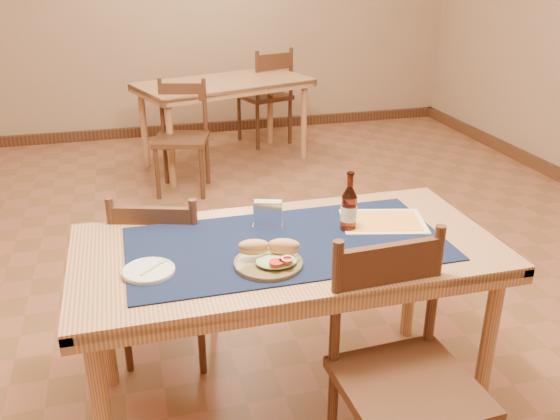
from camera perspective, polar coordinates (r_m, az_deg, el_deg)
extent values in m
cube|color=brown|center=(3.31, -3.21, -9.07)|extent=(6.00, 7.00, 0.02)
cylinder|color=tan|center=(2.15, -16.69, -18.71)|extent=(0.06, 0.06, 0.71)
cylinder|color=tan|center=(2.49, 19.31, -12.52)|extent=(0.06, 0.06, 0.71)
cylinder|color=tan|center=(2.67, -16.64, -9.61)|extent=(0.06, 0.06, 0.71)
cylinder|color=tan|center=(2.95, 12.55, -5.75)|extent=(0.06, 0.06, 0.71)
cube|color=tan|center=(2.26, 0.66, -3.76)|extent=(1.60, 0.80, 0.04)
cube|color=#0F1839|center=(2.25, 0.67, -3.24)|extent=(1.20, 0.60, 0.01)
cube|color=#4B2C1A|center=(6.46, -9.80, 7.66)|extent=(6.00, 0.06, 0.10)
cylinder|color=tan|center=(4.88, -10.47, 6.19)|extent=(0.06, 0.06, 0.71)
cylinder|color=tan|center=(5.50, 2.31, 8.51)|extent=(0.06, 0.06, 0.71)
cylinder|color=tan|center=(5.39, -12.96, 7.64)|extent=(0.06, 0.06, 0.71)
cylinder|color=tan|center=(5.96, -0.97, 9.71)|extent=(0.06, 0.06, 0.71)
cube|color=tan|center=(5.31, -5.41, 12.06)|extent=(1.64, 1.16, 0.04)
cylinder|color=#4B2C1A|center=(3.00, -6.50, -7.95)|extent=(0.03, 0.03, 0.43)
cylinder|color=#4B2C1A|center=(3.07, -12.85, -7.65)|extent=(0.03, 0.03, 0.43)
cylinder|color=#4B2C1A|center=(2.72, -7.59, -11.67)|extent=(0.03, 0.03, 0.43)
cylinder|color=#4B2C1A|center=(2.79, -14.62, -11.21)|extent=(0.03, 0.03, 0.43)
cube|color=#4B2C1A|center=(2.78, -10.71, -5.86)|extent=(0.50, 0.50, 0.04)
cube|color=#4B2C1A|center=(2.48, -12.17, -1.18)|extent=(0.33, 0.13, 0.13)
cylinder|color=#4B2C1A|center=(2.49, -8.15, -3.65)|extent=(0.03, 0.03, 0.43)
cylinder|color=#4B2C1A|center=(2.57, -15.64, -3.39)|extent=(0.03, 0.03, 0.43)
cylinder|color=#4B2C1A|center=(2.27, 5.05, -19.21)|extent=(0.04, 0.04, 0.46)
cylinder|color=#4B2C1A|center=(2.41, 13.56, -16.95)|extent=(0.04, 0.04, 0.46)
cube|color=#4B2C1A|center=(2.06, 12.28, -16.39)|extent=(0.45, 0.45, 0.04)
cube|color=#4B2C1A|center=(2.00, 10.43, -5.12)|extent=(0.37, 0.05, 0.14)
cylinder|color=#4B2C1A|center=(1.99, 5.41, -9.08)|extent=(0.04, 0.04, 0.47)
cylinder|color=#4B2C1A|center=(2.15, 14.59, -7.21)|extent=(0.04, 0.04, 0.47)
cylinder|color=#4B2C1A|center=(4.67, -11.73, 3.53)|extent=(0.03, 0.03, 0.43)
cylinder|color=#4B2C1A|center=(4.61, -7.53, 3.56)|extent=(0.03, 0.03, 0.43)
cylinder|color=#4B2C1A|center=(4.99, -10.97, 4.88)|extent=(0.03, 0.03, 0.43)
cylinder|color=#4B2C1A|center=(4.94, -7.02, 4.92)|extent=(0.03, 0.03, 0.43)
cube|color=#4B2C1A|center=(4.73, -9.48, 6.71)|extent=(0.50, 0.50, 0.04)
cube|color=#4B2C1A|center=(4.83, -9.40, 11.15)|extent=(0.34, 0.12, 0.13)
cylinder|color=#4B2C1A|center=(4.88, -11.34, 9.77)|extent=(0.03, 0.03, 0.44)
cylinder|color=#4B2C1A|center=(4.83, -7.26, 9.87)|extent=(0.03, 0.03, 0.44)
cylinder|color=#4B2C1A|center=(6.30, -0.90, 9.33)|extent=(0.04, 0.04, 0.47)
cylinder|color=#4B2C1A|center=(6.12, -3.94, 8.86)|extent=(0.04, 0.04, 0.47)
cylinder|color=#4B2C1A|center=(5.99, 0.97, 8.59)|extent=(0.04, 0.04, 0.47)
cylinder|color=#4B2C1A|center=(5.81, -2.17, 8.09)|extent=(0.04, 0.04, 0.47)
cube|color=#4B2C1A|center=(6.00, -1.53, 10.90)|extent=(0.54, 0.54, 0.04)
cube|color=#4B2C1A|center=(5.76, -0.55, 14.09)|extent=(0.37, 0.14, 0.15)
cylinder|color=#4B2C1A|center=(5.88, 1.06, 13.04)|extent=(0.04, 0.04, 0.48)
cylinder|color=#4B2C1A|center=(5.69, -2.19, 12.67)|extent=(0.04, 0.04, 0.48)
cylinder|color=brown|center=(2.09, -1.13, -5.17)|extent=(0.24, 0.24, 0.01)
torus|color=brown|center=(2.09, -1.13, -5.05)|extent=(0.25, 0.25, 0.01)
ellipsoid|color=#A2B87F|center=(2.07, -0.33, -4.90)|extent=(0.15, 0.12, 0.03)
ellipsoid|color=tan|center=(2.08, -2.55, -3.62)|extent=(0.11, 0.06, 0.06)
ellipsoid|color=tan|center=(2.08, 0.37, -3.58)|extent=(0.12, 0.08, 0.06)
cylinder|color=red|center=(2.02, -0.36, -5.05)|extent=(0.05, 0.05, 0.01)
cylinder|color=red|center=(2.03, 0.55, -4.87)|extent=(0.05, 0.05, 0.01)
torus|color=beige|center=(2.03, 0.73, -4.68)|extent=(0.05, 0.05, 0.01)
cylinder|color=silver|center=(2.10, -12.52, -5.74)|extent=(0.18, 0.18, 0.01)
torus|color=silver|center=(2.09, -12.53, -5.62)|extent=(0.18, 0.18, 0.01)
cube|color=#8CBB67|center=(2.09, -12.30, -5.55)|extent=(0.08, 0.08, 0.00)
cube|color=#8CBB67|center=(2.13, -11.15, -4.84)|extent=(0.04, 0.04, 0.00)
cylinder|color=#4F1A0E|center=(2.35, 6.63, -0.29)|extent=(0.06, 0.06, 0.14)
cone|color=#4F1A0E|center=(2.32, 6.73, 1.71)|extent=(0.06, 0.06, 0.04)
cylinder|color=#4F1A0E|center=(2.30, 6.78, 2.79)|extent=(0.02, 0.02, 0.06)
cylinder|color=#4F1A0E|center=(2.29, 6.82, 3.53)|extent=(0.03, 0.03, 0.01)
cylinder|color=#FCF5C9|center=(2.35, 6.63, -0.29)|extent=(0.06, 0.06, 0.06)
cube|color=white|center=(2.39, -1.18, -1.49)|extent=(0.13, 0.08, 0.00)
cube|color=white|center=(2.35, -1.22, -0.50)|extent=(0.11, 0.04, 0.10)
cube|color=white|center=(2.39, -1.16, -0.12)|extent=(0.11, 0.04, 0.10)
cube|color=white|center=(2.37, -1.19, -0.41)|extent=(0.11, 0.06, 0.10)
cube|color=#468CE1|center=(2.35, -1.21, -0.35)|extent=(0.08, 0.03, 0.03)
cube|color=#F6E5BA|center=(2.46, 9.89, -1.09)|extent=(0.38, 0.32, 0.00)
cube|color=gold|center=(2.46, 9.89, -1.01)|extent=(0.33, 0.26, 0.00)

